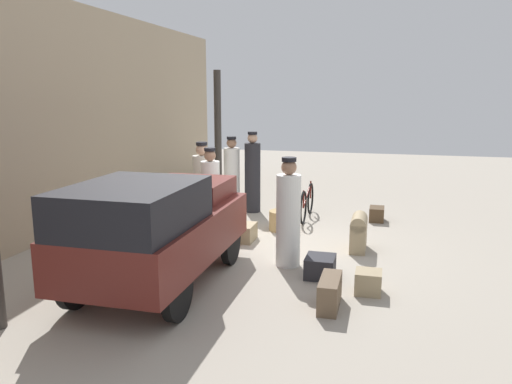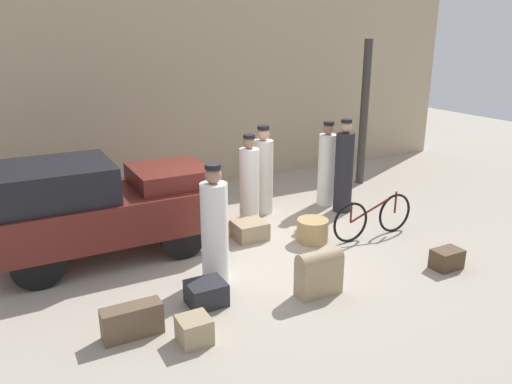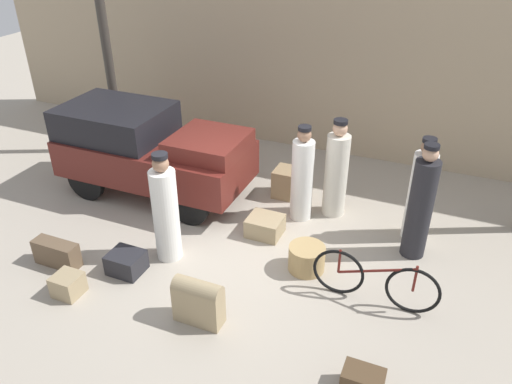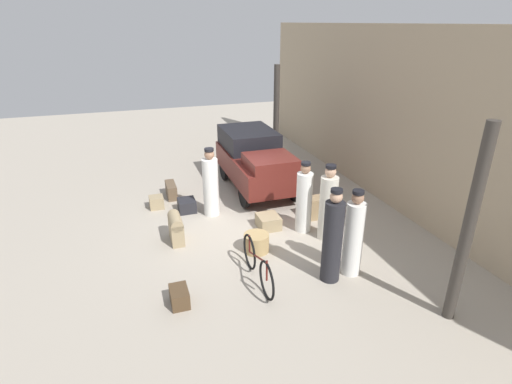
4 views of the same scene
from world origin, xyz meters
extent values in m
plane|color=#A89E8E|center=(0.00, 0.00, 0.00)|extent=(30.00, 30.00, 0.00)
cube|color=tan|center=(0.00, 4.08, 2.25)|extent=(16.00, 0.15, 4.50)
cylinder|color=#38332D|center=(4.12, 2.27, 1.66)|extent=(0.19, 0.19, 3.32)
cylinder|color=black|center=(-1.06, 1.71, 0.37)|extent=(0.74, 0.12, 0.74)
cylinder|color=black|center=(-1.06, 0.29, 0.37)|extent=(0.74, 0.12, 0.74)
cylinder|color=black|center=(-3.19, 1.71, 0.37)|extent=(0.74, 0.12, 0.74)
cylinder|color=black|center=(-3.19, 0.29, 0.37)|extent=(0.74, 0.12, 0.74)
cube|color=#591E19|center=(-2.12, 1.00, 0.72)|extent=(3.44, 1.58, 0.66)
cube|color=black|center=(-2.90, 1.00, 1.32)|extent=(1.89, 1.45, 0.55)
cube|color=#591E19|center=(-1.01, 1.00, 1.20)|extent=(1.20, 1.23, 0.30)
torus|color=black|center=(2.69, -0.44, 0.36)|extent=(0.72, 0.04, 0.72)
torus|color=black|center=(1.69, -0.44, 0.36)|extent=(0.72, 0.04, 0.72)
cylinder|color=#591914|center=(2.19, -0.44, 0.54)|extent=(1.01, 0.04, 0.39)
cylinder|color=#591914|center=(1.69, -0.44, 0.54)|extent=(0.04, 0.04, 0.37)
cylinder|color=#591914|center=(2.69, -0.44, 0.56)|extent=(0.04, 0.04, 0.40)
cylinder|color=tan|center=(1.14, -0.11, 0.20)|extent=(0.54, 0.54, 0.40)
cylinder|color=white|center=(2.48, 1.38, 0.74)|extent=(0.37, 0.37, 1.49)
sphere|color=#936B51|center=(2.48, 1.38, 1.60)|extent=(0.23, 0.23, 0.23)
cylinder|color=black|center=(2.48, 1.38, 1.72)|extent=(0.22, 0.22, 0.06)
cylinder|color=white|center=(0.60, 1.23, 0.71)|extent=(0.37, 0.37, 1.43)
sphere|color=#936B51|center=(0.60, 1.23, 1.54)|extent=(0.23, 0.23, 0.23)
cylinder|color=black|center=(0.60, 1.23, 1.66)|extent=(0.22, 0.22, 0.06)
cylinder|color=#232328|center=(2.54, 0.90, 0.80)|extent=(0.37, 0.37, 1.60)
sphere|color=tan|center=(2.54, 0.90, 1.72)|extent=(0.23, 0.23, 0.23)
cylinder|color=black|center=(2.54, 0.90, 1.83)|extent=(0.22, 0.22, 0.06)
cylinder|color=silver|center=(1.09, 1.58, 0.73)|extent=(0.39, 0.39, 1.47)
sphere|color=tan|center=(1.09, 1.58, 1.59)|extent=(0.24, 0.24, 0.24)
cylinder|color=black|center=(1.09, 1.58, 1.71)|extent=(0.23, 0.23, 0.07)
cylinder|color=white|center=(-0.90, -0.62, 0.74)|extent=(0.39, 0.39, 1.47)
sphere|color=#936B51|center=(-0.90, -0.62, 1.59)|extent=(0.24, 0.24, 0.24)
cylinder|color=black|center=(-0.90, -0.62, 1.72)|extent=(0.23, 0.23, 0.07)
cube|color=brown|center=(-2.34, -1.45, 0.20)|extent=(0.71, 0.25, 0.39)
cube|color=#937A56|center=(0.10, 1.83, 0.27)|extent=(0.38, 0.47, 0.54)
cube|color=#9E8966|center=(-1.74, -1.92, 0.16)|extent=(0.37, 0.36, 0.32)
cube|color=#9E8966|center=(0.19, -1.67, 0.26)|extent=(0.64, 0.27, 0.51)
cylinder|color=#9E8966|center=(0.19, -1.67, 0.51)|extent=(0.64, 0.27, 0.27)
cube|color=#9E8966|center=(0.24, 0.50, 0.16)|extent=(0.55, 0.50, 0.31)
cube|color=#4C3823|center=(2.38, -1.93, 0.15)|extent=(0.46, 0.31, 0.30)
cube|color=#232328|center=(-1.29, -1.19, 0.16)|extent=(0.50, 0.43, 0.32)
camera|label=1|loc=(-8.44, -2.07, 2.72)|focal=35.00mm
camera|label=2|loc=(-3.46, -6.70, 3.48)|focal=35.00mm
camera|label=3|loc=(2.73, -5.81, 4.73)|focal=35.00mm
camera|label=4|loc=(8.15, -2.47, 4.54)|focal=28.00mm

